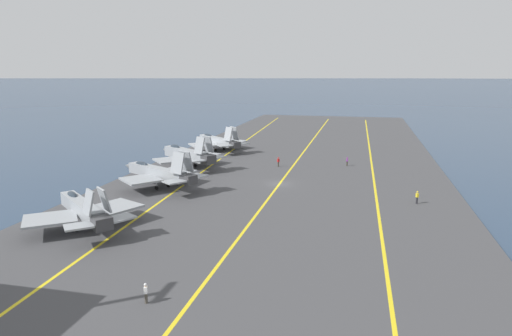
{
  "coord_description": "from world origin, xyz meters",
  "views": [
    {
      "loc": [
        -69.55,
        -12.5,
        18.21
      ],
      "look_at": [
        -0.49,
        3.75,
        2.9
      ],
      "focal_mm": 32.0,
      "sensor_mm": 36.0,
      "label": 1
    }
  ],
  "objects_px": {
    "parked_jet_fourth": "(218,141)",
    "crew_red_vest": "(278,161)",
    "crew_purple_vest": "(347,161)",
    "parked_jet_second": "(159,173)",
    "crew_white_vest": "(146,292)",
    "parked_jet_nearest": "(83,209)",
    "crew_yellow_vest": "(417,197)",
    "parked_jet_third": "(187,154)"
  },
  "relations": [
    {
      "from": "parked_jet_second",
      "to": "crew_white_vest",
      "type": "relative_size",
      "value": 9.7
    },
    {
      "from": "parked_jet_fourth",
      "to": "crew_white_vest",
      "type": "height_order",
      "value": "parked_jet_fourth"
    },
    {
      "from": "parked_jet_fourth",
      "to": "crew_red_vest",
      "type": "distance_m",
      "value": 21.76
    },
    {
      "from": "parked_jet_second",
      "to": "parked_jet_fourth",
      "type": "xyz_separation_m",
      "value": [
        33.74,
        1.44,
        -0.24
      ]
    },
    {
      "from": "parked_jet_nearest",
      "to": "crew_white_vest",
      "type": "xyz_separation_m",
      "value": [
        -14.27,
        -14.89,
        -1.35
      ]
    },
    {
      "from": "parked_jet_third",
      "to": "crew_red_vest",
      "type": "xyz_separation_m",
      "value": [
        4.34,
        -16.49,
        -1.44
      ]
    },
    {
      "from": "crew_yellow_vest",
      "to": "crew_white_vest",
      "type": "xyz_separation_m",
      "value": [
        -33.23,
        23.41,
        -0.06
      ]
    },
    {
      "from": "parked_jet_second",
      "to": "crew_red_vest",
      "type": "distance_m",
      "value": 24.71
    },
    {
      "from": "parked_jet_nearest",
      "to": "parked_jet_third",
      "type": "relative_size",
      "value": 0.93
    },
    {
      "from": "crew_white_vest",
      "to": "parked_jet_second",
      "type": "bearing_deg",
      "value": 23.4
    },
    {
      "from": "parked_jet_nearest",
      "to": "crew_purple_vest",
      "type": "bearing_deg",
      "value": -33.67
    },
    {
      "from": "parked_jet_second",
      "to": "parked_jet_third",
      "type": "height_order",
      "value": "parked_jet_third"
    },
    {
      "from": "parked_jet_fourth",
      "to": "crew_purple_vest",
      "type": "bearing_deg",
      "value": -109.81
    },
    {
      "from": "crew_white_vest",
      "to": "crew_red_vest",
      "type": "bearing_deg",
      "value": -0.75
    },
    {
      "from": "parked_jet_second",
      "to": "crew_red_vest",
      "type": "xyz_separation_m",
      "value": [
        19.57,
        -15.03,
        -1.4
      ]
    },
    {
      "from": "parked_jet_nearest",
      "to": "parked_jet_third",
      "type": "bearing_deg",
      "value": 1.53
    },
    {
      "from": "parked_jet_fourth",
      "to": "crew_purple_vest",
      "type": "relative_size",
      "value": 8.65
    },
    {
      "from": "parked_jet_fourth",
      "to": "crew_yellow_vest",
      "type": "relative_size",
      "value": 8.45
    },
    {
      "from": "parked_jet_third",
      "to": "parked_jet_fourth",
      "type": "height_order",
      "value": "parked_jet_third"
    },
    {
      "from": "parked_jet_second",
      "to": "crew_yellow_vest",
      "type": "bearing_deg",
      "value": -89.88
    },
    {
      "from": "parked_jet_second",
      "to": "crew_purple_vest",
      "type": "height_order",
      "value": "parked_jet_second"
    },
    {
      "from": "parked_jet_third",
      "to": "crew_white_vest",
      "type": "distance_m",
      "value": 50.91
    },
    {
      "from": "parked_jet_fourth",
      "to": "crew_red_vest",
      "type": "xyz_separation_m",
      "value": [
        -14.17,
        -16.47,
        -1.16
      ]
    },
    {
      "from": "crew_yellow_vest",
      "to": "parked_jet_fourth",
      "type": "bearing_deg",
      "value": 49.35
    },
    {
      "from": "parked_jet_second",
      "to": "crew_white_vest",
      "type": "height_order",
      "value": "parked_jet_second"
    },
    {
      "from": "parked_jet_second",
      "to": "parked_jet_fourth",
      "type": "relative_size",
      "value": 1.08
    },
    {
      "from": "parked_jet_fourth",
      "to": "crew_purple_vest",
      "type": "height_order",
      "value": "parked_jet_fourth"
    },
    {
      "from": "parked_jet_third",
      "to": "parked_jet_fourth",
      "type": "bearing_deg",
      "value": -0.06
    },
    {
      "from": "parked_jet_second",
      "to": "parked_jet_nearest",
      "type": "bearing_deg",
      "value": 178.34
    },
    {
      "from": "crew_red_vest",
      "to": "parked_jet_nearest",
      "type": "bearing_deg",
      "value": 157.94
    },
    {
      "from": "parked_jet_fourth",
      "to": "crew_yellow_vest",
      "type": "height_order",
      "value": "parked_jet_fourth"
    },
    {
      "from": "parked_jet_nearest",
      "to": "crew_red_vest",
      "type": "xyz_separation_m",
      "value": [
        38.45,
        -15.58,
        -1.26
      ]
    },
    {
      "from": "parked_jet_nearest",
      "to": "parked_jet_fourth",
      "type": "bearing_deg",
      "value": 0.97
    },
    {
      "from": "crew_yellow_vest",
      "to": "crew_purple_vest",
      "type": "height_order",
      "value": "crew_yellow_vest"
    },
    {
      "from": "parked_jet_nearest",
      "to": "crew_red_vest",
      "type": "bearing_deg",
      "value": -22.06
    },
    {
      "from": "crew_yellow_vest",
      "to": "parked_jet_second",
      "type": "bearing_deg",
      "value": 90.12
    },
    {
      "from": "parked_jet_nearest",
      "to": "crew_yellow_vest",
      "type": "distance_m",
      "value": 42.76
    },
    {
      "from": "parked_jet_second",
      "to": "crew_purple_vest",
      "type": "relative_size",
      "value": 9.33
    },
    {
      "from": "parked_jet_fourth",
      "to": "crew_red_vest",
      "type": "bearing_deg",
      "value": -130.7
    },
    {
      "from": "crew_red_vest",
      "to": "crew_white_vest",
      "type": "distance_m",
      "value": 52.72
    },
    {
      "from": "parked_jet_nearest",
      "to": "parked_jet_fourth",
      "type": "relative_size",
      "value": 0.94
    },
    {
      "from": "parked_jet_nearest",
      "to": "crew_white_vest",
      "type": "bearing_deg",
      "value": -133.78
    }
  ]
}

